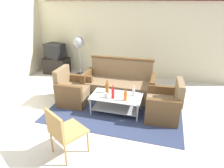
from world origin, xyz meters
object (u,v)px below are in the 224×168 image
object	(u,v)px
television	(55,51)
wicker_chair	(63,130)
bottle_brown	(107,88)
pedestal_fan	(79,44)
bottle_red	(113,93)
tv_stand	(57,65)
armchair_left	(73,91)
bottle_clear	(134,92)
bottle_orange	(125,96)
couch	(119,85)
armchair_right	(164,106)
coffee_table	(116,101)
cup	(105,95)

from	to	relation	value
television	wicker_chair	xyz separation A→B (m)	(2.12, -3.39, -0.27)
bottle_brown	pedestal_fan	distance (m)	2.43
television	bottle_red	bearing A→B (deg)	156.95
tv_stand	wicker_chair	world-z (taller)	wicker_chair
armchair_left	bottle_clear	xyz separation A→B (m)	(1.47, -0.08, 0.22)
bottle_orange	wicker_chair	xyz separation A→B (m)	(-0.69, -1.33, -0.02)
tv_stand	television	distance (m)	0.50
armchair_left	bottle_clear	bearing A→B (deg)	86.46
couch	armchair_right	bearing A→B (deg)	146.92
couch	bottle_brown	bearing A→B (deg)	79.66
bottle_clear	wicker_chair	xyz separation A→B (m)	(-0.82, -1.58, -0.01)
bottle_brown	pedestal_fan	bearing A→B (deg)	128.88
armchair_right	coffee_table	bearing A→B (deg)	90.81
armchair_left	wicker_chair	distance (m)	1.79
bottle_clear	wicker_chair	size ratio (longest dim) A/B	0.30
bottle_red	wicker_chair	bearing A→B (deg)	-107.15
cup	pedestal_fan	size ratio (longest dim) A/B	0.08
coffee_table	tv_stand	distance (m)	3.21
couch	bottle_orange	world-z (taller)	couch
bottle_orange	television	xyz separation A→B (m)	(-2.81, 2.06, 0.24)
cup	bottle_brown	bearing A→B (deg)	96.96
bottle_red	pedestal_fan	world-z (taller)	pedestal_fan
bottle_orange	cup	distance (m)	0.44
armchair_left	bottle_clear	size ratio (longest dim) A/B	3.35
bottle_brown	pedestal_fan	xyz separation A→B (m)	(-1.49, 1.85, 0.49)
armchair_right	cup	world-z (taller)	armchair_right
bottle_red	television	xyz separation A→B (m)	(-2.54, 2.02, 0.24)
bottle_brown	wicker_chair	distance (m)	1.60
coffee_table	bottle_red	xyz separation A→B (m)	(-0.05, -0.12, 0.25)
bottle_red	bottle_orange	bearing A→B (deg)	-6.86
tv_stand	pedestal_fan	world-z (taller)	pedestal_fan
tv_stand	cup	bearing A→B (deg)	-40.62
coffee_table	bottle_orange	world-z (taller)	bottle_orange
armchair_left	armchair_right	xyz separation A→B (m)	(2.13, -0.10, 0.00)
armchair_right	cup	size ratio (longest dim) A/B	8.50
cup	television	distance (m)	3.15
armchair_right	pedestal_fan	bearing A→B (deg)	52.32
armchair_right	wicker_chair	world-z (taller)	armchair_right
tv_stand	couch	bearing A→B (deg)	-24.40
pedestal_fan	wicker_chair	size ratio (longest dim) A/B	1.51
couch	armchair_left	world-z (taller)	couch
bottle_red	cup	xyz separation A→B (m)	(-0.17, -0.02, -0.06)
coffee_table	bottle_clear	distance (m)	0.44
couch	bottle_orange	distance (m)	1.02
bottle_red	tv_stand	xyz separation A→B (m)	(-2.54, 2.02, -0.26)
cup	wicker_chair	size ratio (longest dim) A/B	0.12
armchair_left	armchair_right	distance (m)	2.13
coffee_table	cup	world-z (taller)	cup
television	pedestal_fan	distance (m)	0.89
armchair_right	tv_stand	bearing A→B (deg)	59.78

